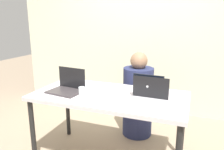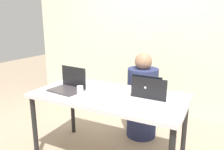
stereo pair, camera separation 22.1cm
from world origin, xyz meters
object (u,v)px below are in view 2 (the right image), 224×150
Objects in this scene: laptop_back_right at (149,92)px; water_glass_center at (97,97)px; laptop_front_left at (69,85)px; laptop_front_right at (145,98)px; person_at_center at (142,100)px; water_glass_left at (80,93)px.

laptop_back_right reaches higher than water_glass_center.
laptop_front_left is at bearing 161.30° from water_glass_center.
laptop_front_right reaches higher than water_glass_center.
laptop_front_right is at bearing 7.00° from laptop_front_left.
person_at_center reaches higher than water_glass_center.
water_glass_left is at bearing 54.62° from person_at_center.
person_at_center is 3.57× the size of laptop_back_right.
person_at_center is 0.99m from laptop_front_left.
laptop_front_left reaches higher than laptop_back_right.
person_at_center reaches higher than water_glass_left.
laptop_front_left is 0.29m from water_glass_left.
water_glass_center is (0.18, 0.00, -0.01)m from water_glass_left.
water_glass_left is at bearing 32.68° from laptop_back_right.
laptop_back_right is (0.26, -0.57, 0.32)m from person_at_center.
water_glass_left is at bearing -178.63° from water_glass_center.
person_at_center reaches higher than laptop_front_left.
water_glass_center is (0.43, -0.15, -0.01)m from laptop_front_left.
laptop_front_right is 0.85m from laptop_front_left.
laptop_front_right reaches higher than water_glass_left.
laptop_back_right is 2.58× the size of water_glass_left.
laptop_back_right is at bearing 98.36° from person_at_center.
person_at_center is 1.00m from water_glass_left.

